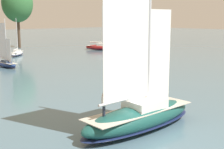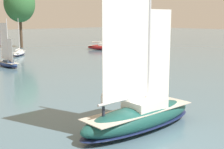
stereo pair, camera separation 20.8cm
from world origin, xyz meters
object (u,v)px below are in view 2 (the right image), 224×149
(tree_shore_center, at_px, (20,4))
(sailboat_moored_outer_mooring, at_px, (102,47))
(sailboat_main, at_px, (140,114))
(sailboat_moored_mid_channel, at_px, (8,63))
(sailboat_moored_far_slip, at_px, (19,53))

(tree_shore_center, relative_size, sailboat_moored_outer_mooring, 1.53)
(sailboat_main, distance_m, sailboat_moored_mid_channel, 35.45)
(tree_shore_center, bearing_deg, sailboat_moored_far_slip, -118.54)
(sailboat_main, height_order, sailboat_moored_far_slip, sailboat_main)
(sailboat_moored_mid_channel, distance_m, sailboat_moored_far_slip, 16.51)
(tree_shore_center, xyz_separation_m, sailboat_moored_far_slip, (-9.26, -17.02, -11.42))
(sailboat_moored_mid_channel, bearing_deg, sailboat_main, -99.41)
(sailboat_moored_mid_channel, relative_size, sailboat_moored_far_slip, 0.99)
(tree_shore_center, xyz_separation_m, sailboat_main, (-24.01, -65.86, -10.82))
(sailboat_moored_mid_channel, height_order, sailboat_moored_outer_mooring, sailboat_moored_outer_mooring)
(tree_shore_center, bearing_deg, sailboat_main, -110.03)
(sailboat_main, bearing_deg, sailboat_moored_outer_mooring, 51.67)
(sailboat_moored_mid_channel, height_order, sailboat_moored_far_slip, sailboat_moored_far_slip)
(tree_shore_center, xyz_separation_m, sailboat_moored_mid_channel, (-18.21, -30.89, -11.27))
(tree_shore_center, distance_m, sailboat_main, 70.93)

